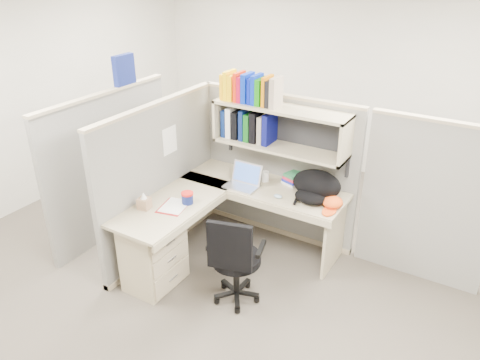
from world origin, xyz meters
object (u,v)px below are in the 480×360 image
Objects in this scene: snack_canister at (187,198)px; task_chair at (235,273)px; desk at (184,237)px; backpack at (314,187)px; laptop at (241,177)px.

snack_canister is 0.13× the size of task_chair.
desk is at bearing -73.77° from snack_canister.
desk is 1.35m from backpack.
laptop is 0.69× the size of backpack.
laptop is 2.84× the size of snack_canister.
task_chair is (0.42, -0.80, -0.52)m from laptop.
laptop is at bearing 117.45° from task_chair.
snack_canister is (-0.27, -0.56, -0.06)m from laptop.
task_chair is (-0.32, -0.94, -0.54)m from backpack.
desk is at bearing 171.05° from task_chair.
laptop is 0.36× the size of task_chair.
snack_canister is (-0.04, 0.14, 0.35)m from desk.
backpack is 4.09× the size of snack_canister.
desk is 0.38m from snack_canister.
laptop is at bearing -166.95° from backpack.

